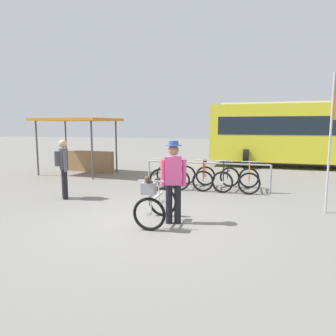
{
  "coord_description": "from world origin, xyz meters",
  "views": [
    {
      "loc": [
        2.2,
        -6.1,
        2.04
      ],
      "look_at": [
        0.09,
        1.21,
        1.0
      ],
      "focal_mm": 33.83,
      "sensor_mm": 36.0,
      "label": 1
    }
  ],
  "objects": [
    {
      "name": "pedestrian_with_backpack",
      "position": [
        -2.96,
        1.38,
        0.94
      ],
      "size": [
        0.46,
        0.47,
        1.64
      ],
      "color": "black",
      "rests_on": "ground"
    },
    {
      "name": "racked_bike_black",
      "position": [
        1.24,
        3.86,
        0.37
      ],
      "size": [
        0.79,
        1.16,
        0.97
      ],
      "color": "black",
      "rests_on": "ground"
    },
    {
      "name": "bus_distant",
      "position": [
        4.9,
        10.37,
        1.74
      ],
      "size": [
        10.04,
        3.51,
        3.08
      ],
      "color": "yellow",
      "rests_on": "ground"
    },
    {
      "name": "person_with_featured_bike",
      "position": [
        0.54,
        0.07,
        0.95
      ],
      "size": [
        0.52,
        0.32,
        1.72
      ],
      "color": "black",
      "rests_on": "ground"
    },
    {
      "name": "ground_plane",
      "position": [
        0.0,
        0.0,
        0.0
      ],
      "size": [
        80.0,
        80.0,
        0.0
      ],
      "primitive_type": "plane",
      "color": "slate"
    },
    {
      "name": "bike_rack_rail",
      "position": [
        0.65,
        3.68,
        0.68
      ],
      "size": [
        3.91,
        0.09,
        0.88
      ],
      "color": "#99999E",
      "rests_on": "ground"
    },
    {
      "name": "racked_bike_white",
      "position": [
        -0.16,
        3.87,
        0.37
      ],
      "size": [
        0.68,
        1.1,
        0.97
      ],
      "color": "black",
      "rests_on": "ground"
    },
    {
      "name": "featured_bicycle",
      "position": [
        0.19,
        -0.11,
        0.49
      ],
      "size": [
        0.7,
        1.22,
        1.09
      ],
      "color": "black",
      "rests_on": "ground"
    },
    {
      "name": "market_stall",
      "position": [
        -5.0,
        5.79,
        1.39
      ],
      "size": [
        3.27,
        2.54,
        2.3
      ],
      "color": "#4C4C51",
      "rests_on": "ground"
    },
    {
      "name": "racked_bike_orange",
      "position": [
        1.94,
        3.85,
        0.37
      ],
      "size": [
        0.7,
        1.14,
        0.98
      ],
      "color": "black",
      "rests_on": "ground"
    },
    {
      "name": "racked_bike_lime",
      "position": [
        -0.86,
        3.87,
        0.37
      ],
      "size": [
        0.77,
        1.17,
        0.97
      ],
      "color": "black",
      "rests_on": "ground"
    },
    {
      "name": "racked_bike_red",
      "position": [
        0.54,
        3.86,
        0.37
      ],
      "size": [
        0.75,
        1.16,
        0.97
      ],
      "color": "black",
      "rests_on": "ground"
    }
  ]
}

